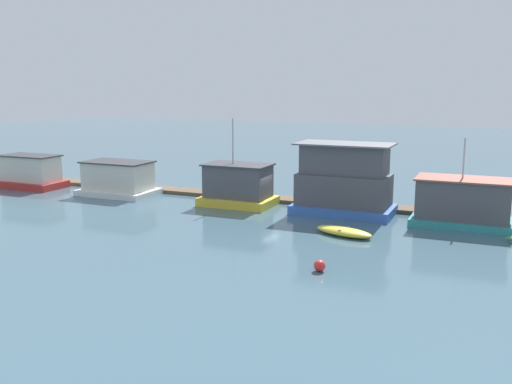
{
  "coord_description": "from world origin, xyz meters",
  "views": [
    {
      "loc": [
        17.27,
        -40.93,
        9.57
      ],
      "look_at": [
        0.0,
        -1.0,
        1.4
      ],
      "focal_mm": 40.0,
      "sensor_mm": 36.0,
      "label": 1
    }
  ],
  "objects_px": {
    "houseboat_red": "(31,173)",
    "houseboat_yellow": "(238,186)",
    "houseboat_blue": "(344,182)",
    "houseboat_teal": "(463,203)",
    "dinghy_yellow": "(344,232)",
    "buoy_red": "(320,266)",
    "houseboat_white": "(118,179)"
  },
  "relations": [
    {
      "from": "houseboat_white",
      "to": "buoy_red",
      "type": "relative_size",
      "value": 10.59
    },
    {
      "from": "houseboat_blue",
      "to": "houseboat_red",
      "type": "bearing_deg",
      "value": -178.51
    },
    {
      "from": "houseboat_white",
      "to": "houseboat_red",
      "type": "bearing_deg",
      "value": -178.45
    },
    {
      "from": "buoy_red",
      "to": "houseboat_teal",
      "type": "bearing_deg",
      "value": 65.71
    },
    {
      "from": "houseboat_red",
      "to": "houseboat_blue",
      "type": "distance_m",
      "value": 30.11
    },
    {
      "from": "houseboat_yellow",
      "to": "houseboat_blue",
      "type": "bearing_deg",
      "value": 1.9
    },
    {
      "from": "houseboat_blue",
      "to": "houseboat_teal",
      "type": "relative_size",
      "value": 1.1
    },
    {
      "from": "dinghy_yellow",
      "to": "houseboat_blue",
      "type": "bearing_deg",
      "value": 105.21
    },
    {
      "from": "houseboat_yellow",
      "to": "houseboat_blue",
      "type": "distance_m",
      "value": 8.69
    },
    {
      "from": "buoy_red",
      "to": "houseboat_white",
      "type": "bearing_deg",
      "value": 149.58
    },
    {
      "from": "houseboat_red",
      "to": "houseboat_blue",
      "type": "xyz_separation_m",
      "value": [
        30.09,
        0.78,
        1.0
      ]
    },
    {
      "from": "houseboat_red",
      "to": "houseboat_white",
      "type": "distance_m",
      "value": 9.83
    },
    {
      "from": "houseboat_teal",
      "to": "dinghy_yellow",
      "type": "relative_size",
      "value": 1.61
    },
    {
      "from": "dinghy_yellow",
      "to": "buoy_red",
      "type": "relative_size",
      "value": 6.72
    },
    {
      "from": "houseboat_red",
      "to": "houseboat_yellow",
      "type": "bearing_deg",
      "value": 1.32
    },
    {
      "from": "houseboat_teal",
      "to": "dinghy_yellow",
      "type": "bearing_deg",
      "value": -138.62
    },
    {
      "from": "houseboat_red",
      "to": "houseboat_blue",
      "type": "relative_size",
      "value": 0.83
    },
    {
      "from": "houseboat_white",
      "to": "houseboat_blue",
      "type": "relative_size",
      "value": 0.88
    },
    {
      "from": "houseboat_red",
      "to": "houseboat_white",
      "type": "bearing_deg",
      "value": 1.55
    },
    {
      "from": "houseboat_red",
      "to": "dinghy_yellow",
      "type": "bearing_deg",
      "value": -9.84
    },
    {
      "from": "houseboat_yellow",
      "to": "buoy_red",
      "type": "distance_m",
      "value": 17.52
    },
    {
      "from": "houseboat_yellow",
      "to": "houseboat_red",
      "type": "bearing_deg",
      "value": -178.68
    },
    {
      "from": "houseboat_white",
      "to": "houseboat_teal",
      "type": "bearing_deg",
      "value": 0.4
    },
    {
      "from": "dinghy_yellow",
      "to": "houseboat_yellow",
      "type": "bearing_deg",
      "value": 149.88
    },
    {
      "from": "houseboat_yellow",
      "to": "houseboat_teal",
      "type": "bearing_deg",
      "value": -0.09
    },
    {
      "from": "buoy_red",
      "to": "houseboat_yellow",
      "type": "bearing_deg",
      "value": 129.21
    },
    {
      "from": "houseboat_white",
      "to": "houseboat_yellow",
      "type": "xyz_separation_m",
      "value": [
        11.62,
        0.23,
        0.17
      ]
    },
    {
      "from": "houseboat_red",
      "to": "houseboat_yellow",
      "type": "height_order",
      "value": "houseboat_yellow"
    },
    {
      "from": "dinghy_yellow",
      "to": "buoy_red",
      "type": "height_order",
      "value": "buoy_red"
    },
    {
      "from": "houseboat_teal",
      "to": "buoy_red",
      "type": "height_order",
      "value": "houseboat_teal"
    },
    {
      "from": "houseboat_red",
      "to": "houseboat_yellow",
      "type": "distance_m",
      "value": 21.45
    },
    {
      "from": "houseboat_blue",
      "to": "houseboat_yellow",
      "type": "bearing_deg",
      "value": -178.1
    }
  ]
}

